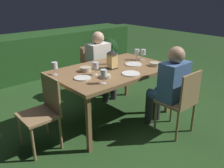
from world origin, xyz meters
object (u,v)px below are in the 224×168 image
person_in_blue (169,84)px  green_bottle_on_table (112,57)px  chair_side_left_b (181,100)px  plate_b (82,78)px  chair_side_right_b (94,68)px  wine_glass_e (143,53)px  dining_table (112,73)px  plate_a (133,64)px  person_in_cream (101,62)px  bowl_olives (105,76)px  wine_glass_a (96,66)px  bowl_salad (85,69)px  wine_glass_c (137,52)px  lantern_centerpiece (112,58)px  wine_glass_d (55,66)px  chair_head_near (43,110)px  plate_c (131,74)px  bowl_bread (155,64)px  wine_glass_b (104,74)px  potted_plant_by_hedge (109,51)px

person_in_blue → green_bottle_on_table: size_ratio=3.96×
chair_side_left_b → plate_b: chair_side_left_b is taller
chair_side_right_b → wine_glass_e: (0.31, -0.88, 0.39)m
dining_table → plate_a: bearing=-9.0°
person_in_cream → bowl_olives: (-0.67, -0.93, 0.14)m
dining_table → wine_glass_a: (-0.33, -0.05, 0.17)m
person_in_blue → person_in_cream: bearing=90.0°
bowl_salad → plate_a: bearing=-16.7°
dining_table → green_bottle_on_table: bearing=46.8°
green_bottle_on_table → bowl_salad: 0.51m
wine_glass_c → bowl_olives: bearing=-160.5°
dining_table → person_in_cream: (0.37, 0.71, -0.07)m
wine_glass_c → person_in_blue: bearing=-106.6°
lantern_centerpiece → wine_glass_c: (0.60, 0.09, -0.03)m
wine_glass_d → bowl_olives: wine_glass_d is taller
chair_side_right_b → plate_a: 1.01m
wine_glass_e → lantern_centerpiece: bearing=-178.8°
plate_a → chair_head_near: bearing=177.7°
lantern_centerpiece → wine_glass_d: 0.79m
plate_c → bowl_olives: (-0.34, 0.11, 0.01)m
bowl_bread → wine_glass_a: bearing=164.4°
wine_glass_c → bowl_bread: 0.42m
wine_glass_b → wine_glass_e: bearing=19.0°
plate_c → person_in_blue: bearing=-48.5°
chair_head_near → wine_glass_d: size_ratio=5.15×
dining_table → chair_side_right_b: size_ratio=1.88×
wine_glass_e → plate_a: (-0.31, -0.09, -0.11)m
plate_c → wine_glass_d: bearing=140.1°
person_in_blue → wine_glass_a: person_in_blue is taller
green_bottle_on_table → chair_side_right_b: bearing=74.4°
potted_plant_by_hedge → bowl_salad: bearing=-137.5°
wine_glass_c → bowl_olives: size_ratio=1.19×
chair_side_right_b → potted_plant_by_hedge: chair_side_right_b is taller
bowl_salad → chair_head_near: bearing=-167.9°
lantern_centerpiece → wine_glass_d: lantern_centerpiece is taller
wine_glass_b → bowl_olives: bearing=44.5°
lantern_centerpiece → wine_glass_a: (-0.34, -0.07, -0.03)m
person_in_cream → bowl_olives: size_ratio=8.11×
person_in_cream → wine_glass_e: (0.31, -0.68, 0.24)m
dining_table → green_bottle_on_table: green_bottle_on_table is taller
chair_side_right_b → plate_c: 1.32m
chair_side_left_b → plate_a: (0.00, 0.85, 0.28)m
chair_side_right_b → wine_glass_b: size_ratio=5.15×
chair_head_near → person_in_blue: person_in_blue is taller
green_bottle_on_table → wine_glass_a: bearing=-155.3°
chair_side_right_b → wine_glass_e: bearing=-70.8°
bowl_bread → plate_c: bearing=-176.4°
green_bottle_on_table → bowl_olives: (-0.47, -0.39, -0.09)m
chair_side_right_b → dining_table: bearing=-112.1°
chair_side_right_b → wine_glass_e: size_ratio=5.15×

